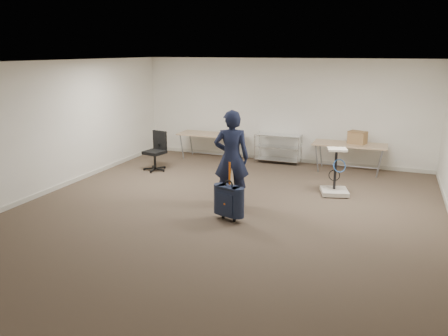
% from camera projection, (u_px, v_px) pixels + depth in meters
% --- Properties ---
extents(ground, '(9.00, 9.00, 0.00)m').
position_uv_depth(ground, '(222.00, 215.00, 8.23)').
color(ground, '#45382A').
rests_on(ground, ground).
extents(room_shell, '(8.00, 9.00, 9.00)m').
position_uv_depth(room_shell, '(245.00, 191.00, 9.46)').
color(room_shell, white).
rests_on(room_shell, ground).
extents(folding_table_left, '(1.80, 0.75, 0.73)m').
position_uv_depth(folding_table_left, '(210.00, 136.00, 12.27)').
color(folding_table_left, tan).
rests_on(folding_table_left, ground).
extents(folding_table_right, '(1.80, 0.75, 0.73)m').
position_uv_depth(folding_table_right, '(350.00, 146.00, 10.95)').
color(folding_table_right, tan).
rests_on(folding_table_right, ground).
extents(wire_shelf, '(1.22, 0.47, 0.80)m').
position_uv_depth(wire_shelf, '(278.00, 147.00, 11.90)').
color(wire_shelf, silver).
rests_on(wire_shelf, ground).
extents(person, '(0.80, 0.65, 1.90)m').
position_uv_depth(person, '(232.00, 158.00, 8.58)').
color(person, black).
rests_on(person, ground).
extents(suitcase, '(0.45, 0.33, 1.09)m').
position_uv_depth(suitcase, '(229.00, 201.00, 7.86)').
color(suitcase, '#162132').
rests_on(suitcase, ground).
extents(office_chair, '(0.61, 0.61, 1.00)m').
position_uv_depth(office_chair, '(156.00, 158.00, 11.23)').
color(office_chair, black).
rests_on(office_chair, ground).
extents(equipment_cart, '(0.68, 0.68, 1.02)m').
position_uv_depth(equipment_cart, '(335.00, 183.00, 9.31)').
color(equipment_cart, beige).
rests_on(equipment_cart, ground).
extents(cardboard_box, '(0.49, 0.42, 0.31)m').
position_uv_depth(cardboard_box, '(357.00, 137.00, 10.92)').
color(cardboard_box, olive).
rests_on(cardboard_box, folding_table_right).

